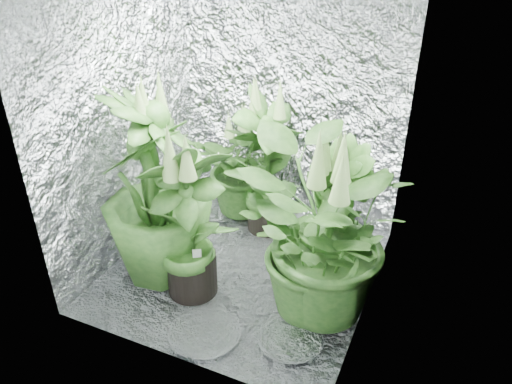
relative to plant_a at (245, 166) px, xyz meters
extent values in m
plane|color=white|center=(0.28, -0.64, -0.40)|extent=(1.60, 1.60, 0.00)
cube|color=white|center=(0.28, 0.16, 0.60)|extent=(1.60, 0.02, 2.00)
cube|color=white|center=(0.28, -1.44, 0.60)|extent=(1.60, 0.02, 2.00)
cube|color=white|center=(-0.52, -0.64, 0.60)|extent=(0.02, 1.60, 2.00)
cube|color=white|center=(1.08, -0.64, 0.60)|extent=(0.02, 1.60, 2.00)
cylinder|color=black|center=(0.00, 0.00, -0.29)|extent=(0.25, 0.25, 0.22)
cylinder|color=#473017|center=(0.00, 0.00, -0.20)|extent=(0.23, 0.23, 0.03)
imported|color=#1A4115|center=(0.00, 0.00, 0.01)|extent=(0.81, 0.81, 0.77)
cone|color=#638A46|center=(0.00, 0.00, 0.34)|extent=(0.08, 0.08, 0.22)
cylinder|color=black|center=(0.23, -0.13, -0.28)|extent=(0.27, 0.27, 0.24)
cylinder|color=#473017|center=(0.23, -0.13, -0.17)|extent=(0.25, 0.25, 0.03)
imported|color=#1A4115|center=(0.23, -0.13, 0.14)|extent=(0.69, 0.69, 1.02)
cone|color=#638A46|center=(0.23, -0.13, 0.59)|extent=(0.09, 0.09, 0.24)
cylinder|color=black|center=(0.81, -0.55, -0.27)|extent=(0.30, 0.30, 0.27)
cylinder|color=#473017|center=(0.81, -0.55, -0.15)|extent=(0.28, 0.28, 0.03)
imported|color=#1A4115|center=(0.81, -0.55, 0.09)|extent=(0.66, 0.66, 0.91)
cone|color=#638A46|center=(0.81, -0.55, 0.47)|extent=(0.10, 0.10, 0.27)
cylinder|color=black|center=(-0.18, -0.87, -0.27)|extent=(0.30, 0.30, 0.27)
cylinder|color=#473017|center=(-0.18, -0.87, -0.15)|extent=(0.28, 0.28, 0.03)
imported|color=#1A4115|center=(-0.18, -0.87, 0.22)|extent=(0.92, 0.92, 1.18)
cone|color=#638A46|center=(-0.18, -0.87, 0.75)|extent=(0.10, 0.10, 0.27)
cylinder|color=black|center=(0.83, -0.85, -0.26)|extent=(0.32, 0.32, 0.28)
cylinder|color=#473017|center=(0.83, -0.85, -0.13)|extent=(0.29, 0.29, 0.03)
imported|color=#1A4115|center=(0.83, -0.85, 0.15)|extent=(1.15, 1.15, 1.02)
cone|color=#638A46|center=(0.83, -0.85, 0.59)|extent=(0.10, 0.10, 0.28)
cylinder|color=black|center=(0.08, -0.94, -0.27)|extent=(0.30, 0.30, 0.27)
cylinder|color=#473017|center=(0.08, -0.94, -0.15)|extent=(0.28, 0.28, 0.03)
imported|color=#1A4115|center=(0.08, -0.94, 0.14)|extent=(0.75, 0.75, 1.01)
cone|color=#638A46|center=(0.08, -0.94, 0.58)|extent=(0.10, 0.10, 0.27)
cylinder|color=black|center=(0.91, -0.09, -0.36)|extent=(0.14, 0.14, 0.08)
cylinder|color=black|center=(0.91, -0.09, -0.21)|extent=(0.11, 0.11, 0.10)
cylinder|color=#4C4C51|center=(0.85, -0.10, -0.21)|extent=(0.06, 0.29, 0.29)
torus|color=#4C4C51|center=(0.85, -0.10, -0.21)|extent=(0.06, 0.30, 0.30)
cube|color=white|center=(0.15, -0.97, -0.10)|extent=(0.06, 0.05, 0.08)
camera|label=1|loc=(1.39, -2.94, 1.65)|focal=35.00mm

